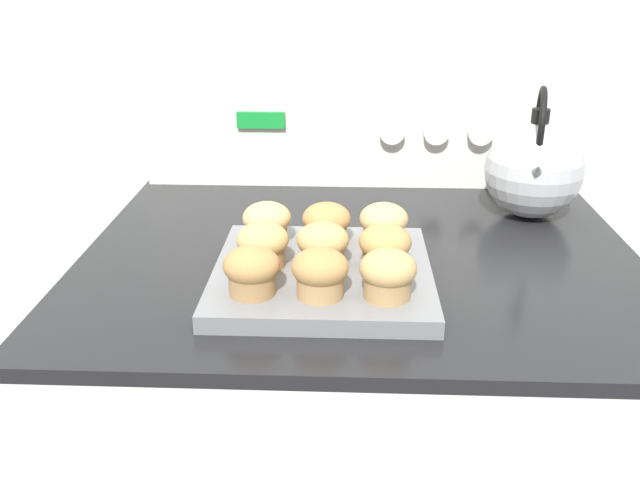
{
  "coord_description": "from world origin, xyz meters",
  "views": [
    {
      "loc": [
        -0.02,
        -0.54,
        1.29
      ],
      "look_at": [
        -0.05,
        0.25,
        0.96
      ],
      "focal_mm": 38.0,
      "sensor_mm": 36.0,
      "label": 1
    }
  ],
  "objects_px": {
    "muffin_r0_c2": "(388,274)",
    "muffin_r1_c0": "(263,245)",
    "muffin_r0_c1": "(320,273)",
    "muffin_r2_c2": "(384,224)",
    "muffin_r0_c0": "(252,270)",
    "muffin_pan": "(323,274)",
    "muffin_r1_c2": "(385,247)",
    "tea_kettle": "(534,168)",
    "muffin_r1_c1": "(323,245)",
    "muffin_r2_c0": "(267,223)",
    "muffin_r2_c1": "(326,223)"
  },
  "relations": [
    {
      "from": "muffin_r0_c1",
      "to": "muffin_r1_c2",
      "type": "relative_size",
      "value": 1.0
    },
    {
      "from": "muffin_r0_c1",
      "to": "muffin_r2_c0",
      "type": "relative_size",
      "value": 1.0
    },
    {
      "from": "muffin_r2_c1",
      "to": "tea_kettle",
      "type": "height_order",
      "value": "tea_kettle"
    },
    {
      "from": "muffin_pan",
      "to": "muffin_r1_c2",
      "type": "xyz_separation_m",
      "value": [
        0.08,
        -0.0,
        0.04
      ]
    },
    {
      "from": "muffin_r1_c1",
      "to": "muffin_r2_c0",
      "type": "distance_m",
      "value": 0.11
    },
    {
      "from": "tea_kettle",
      "to": "muffin_r0_c0",
      "type": "bearing_deg",
      "value": -140.42
    },
    {
      "from": "muffin_pan",
      "to": "muffin_r1_c0",
      "type": "xyz_separation_m",
      "value": [
        -0.07,
        -0.0,
        0.04
      ]
    },
    {
      "from": "muffin_r0_c1",
      "to": "muffin_r1_c1",
      "type": "xyz_separation_m",
      "value": [
        -0.0,
        0.08,
        0.0
      ]
    },
    {
      "from": "muffin_r1_c0",
      "to": "tea_kettle",
      "type": "xyz_separation_m",
      "value": [
        0.39,
        0.25,
        0.03
      ]
    },
    {
      "from": "muffin_r2_c1",
      "to": "muffin_r1_c1",
      "type": "bearing_deg",
      "value": -91.76
    },
    {
      "from": "muffin_r1_c1",
      "to": "tea_kettle",
      "type": "relative_size",
      "value": 0.32
    },
    {
      "from": "muffin_pan",
      "to": "muffin_r2_c2",
      "type": "distance_m",
      "value": 0.12
    },
    {
      "from": "muffin_r0_c0",
      "to": "muffin_r1_c2",
      "type": "height_order",
      "value": "same"
    },
    {
      "from": "muffin_pan",
      "to": "muffin_r2_c0",
      "type": "distance_m",
      "value": 0.12
    },
    {
      "from": "muffin_r0_c2",
      "to": "tea_kettle",
      "type": "bearing_deg",
      "value": 53.83
    },
    {
      "from": "muffin_r0_c0",
      "to": "muffin_r0_c1",
      "type": "height_order",
      "value": "same"
    },
    {
      "from": "muffin_pan",
      "to": "muffin_r2_c2",
      "type": "xyz_separation_m",
      "value": [
        0.08,
        0.08,
        0.04
      ]
    },
    {
      "from": "muffin_r2_c0",
      "to": "tea_kettle",
      "type": "distance_m",
      "value": 0.43
    },
    {
      "from": "muffin_r2_c0",
      "to": "muffin_pan",
      "type": "bearing_deg",
      "value": -43.78
    },
    {
      "from": "muffin_r1_c1",
      "to": "muffin_r0_c0",
      "type": "bearing_deg",
      "value": -135.19
    },
    {
      "from": "tea_kettle",
      "to": "muffin_pan",
      "type": "bearing_deg",
      "value": -141.62
    },
    {
      "from": "muffin_r0_c1",
      "to": "muffin_r1_c1",
      "type": "height_order",
      "value": "same"
    },
    {
      "from": "muffin_r0_c0",
      "to": "muffin_pan",
      "type": "bearing_deg",
      "value": 44.05
    },
    {
      "from": "muffin_r0_c1",
      "to": "muffin_r1_c0",
      "type": "bearing_deg",
      "value": 133.9
    },
    {
      "from": "muffin_pan",
      "to": "muffin_r2_c2",
      "type": "height_order",
      "value": "muffin_r2_c2"
    },
    {
      "from": "muffin_r0_c1",
      "to": "muffin_r0_c2",
      "type": "height_order",
      "value": "same"
    },
    {
      "from": "muffin_r1_c0",
      "to": "muffin_r2_c2",
      "type": "height_order",
      "value": "same"
    },
    {
      "from": "muffin_r1_c2",
      "to": "muffin_r0_c2",
      "type": "bearing_deg",
      "value": -90.13
    },
    {
      "from": "muffin_r0_c1",
      "to": "muffin_r2_c2",
      "type": "xyz_separation_m",
      "value": [
        0.08,
        0.16,
        0.0
      ]
    },
    {
      "from": "muffin_r0_c2",
      "to": "muffin_r1_c1",
      "type": "distance_m",
      "value": 0.11
    },
    {
      "from": "muffin_r0_c0",
      "to": "muffin_r2_c0",
      "type": "distance_m",
      "value": 0.15
    },
    {
      "from": "muffin_r1_c1",
      "to": "tea_kettle",
      "type": "distance_m",
      "value": 0.41
    },
    {
      "from": "muffin_r0_c2",
      "to": "muffin_r1_c2",
      "type": "distance_m",
      "value": 0.08
    },
    {
      "from": "tea_kettle",
      "to": "muffin_r2_c2",
      "type": "bearing_deg",
      "value": -143.91
    },
    {
      "from": "muffin_r0_c1",
      "to": "muffin_r1_c0",
      "type": "relative_size",
      "value": 1.0
    },
    {
      "from": "muffin_pan",
      "to": "muffin_r2_c0",
      "type": "height_order",
      "value": "muffin_r2_c0"
    },
    {
      "from": "muffin_r1_c0",
      "to": "muffin_r1_c2",
      "type": "relative_size",
      "value": 1.0
    },
    {
      "from": "muffin_r1_c2",
      "to": "muffin_r2_c2",
      "type": "relative_size",
      "value": 1.0
    },
    {
      "from": "muffin_r1_c0",
      "to": "muffin_r2_c1",
      "type": "height_order",
      "value": "same"
    },
    {
      "from": "muffin_r0_c1",
      "to": "muffin_r0_c2",
      "type": "bearing_deg",
      "value": 0.07
    },
    {
      "from": "muffin_r0_c2",
      "to": "muffin_r2_c0",
      "type": "height_order",
      "value": "same"
    },
    {
      "from": "muffin_r2_c2",
      "to": "tea_kettle",
      "type": "bearing_deg",
      "value": 36.09
    },
    {
      "from": "muffin_r0_c0",
      "to": "muffin_r0_c1",
      "type": "bearing_deg",
      "value": -1.9
    },
    {
      "from": "muffin_r0_c2",
      "to": "muffin_r1_c0",
      "type": "bearing_deg",
      "value": 152.9
    },
    {
      "from": "muffin_r0_c2",
      "to": "muffin_r1_c2",
      "type": "xyz_separation_m",
      "value": [
        0.0,
        0.08,
        0.0
      ]
    },
    {
      "from": "muffin_r1_c0",
      "to": "tea_kettle",
      "type": "height_order",
      "value": "tea_kettle"
    },
    {
      "from": "muffin_r1_c1",
      "to": "tea_kettle",
      "type": "xyz_separation_m",
      "value": [
        0.32,
        0.25,
        0.03
      ]
    },
    {
      "from": "muffin_r1_c2",
      "to": "muffin_r2_c0",
      "type": "relative_size",
      "value": 1.0
    },
    {
      "from": "muffin_r0_c1",
      "to": "muffin_r1_c1",
      "type": "bearing_deg",
      "value": 90.06
    },
    {
      "from": "muffin_r0_c2",
      "to": "muffin_r2_c1",
      "type": "height_order",
      "value": "same"
    }
  ]
}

